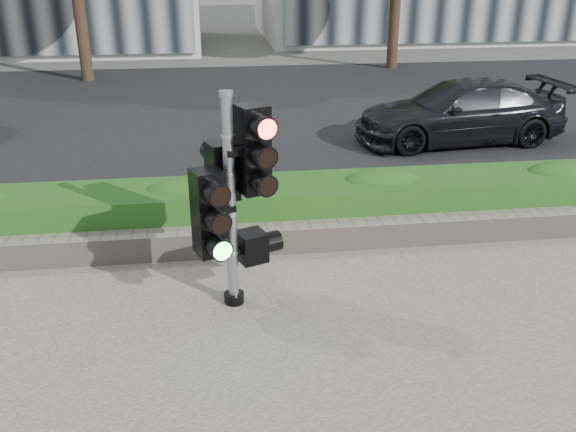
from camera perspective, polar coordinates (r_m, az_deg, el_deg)
The scene contains 7 objects.
ground at distance 6.36m, azimuth 1.48°, elevation -10.93°, with size 120.00×120.00×0.00m, color #51514C.
road at distance 15.64m, azimuth -4.31°, elevation 9.93°, with size 60.00×13.00×0.02m, color black.
curb at distance 9.10m, azimuth -1.60°, elevation 0.47°, with size 60.00×0.25×0.12m, color gray.
stone_wall at distance 7.90m, azimuth -0.65°, elevation -2.05°, with size 12.00×0.32×0.34m, color gray.
hedge at distance 8.43m, azimuth -1.19°, elevation 0.86°, with size 12.00×1.00×0.68m, color #40952D.
traffic_signal at distance 6.33m, azimuth -5.32°, elevation 2.31°, with size 0.85×0.75×2.34m.
car_dark at distance 13.08m, azimuth 15.74°, elevation 9.36°, with size 1.74×4.28×1.24m, color black.
Camera 1 is at (-0.85, -5.20, 3.56)m, focal length 38.00 mm.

